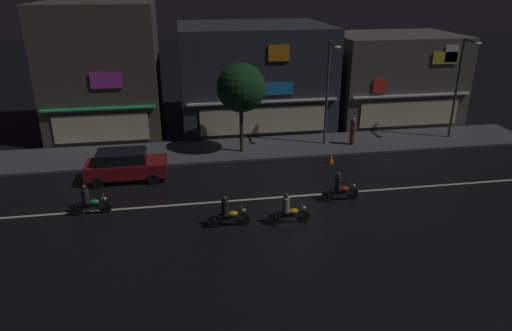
# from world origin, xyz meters

# --- Properties ---
(ground_plane) EXTENTS (140.00, 140.00, 0.00)m
(ground_plane) POSITION_xyz_m (0.00, 0.00, 0.00)
(ground_plane) COLOR black
(lane_divider_stripe) EXTENTS (33.52, 0.16, 0.01)m
(lane_divider_stripe) POSITION_xyz_m (0.00, 0.00, 0.01)
(lane_divider_stripe) COLOR beige
(lane_divider_stripe) RESTS_ON ground
(sidewalk_far) EXTENTS (35.28, 4.06, 0.14)m
(sidewalk_far) POSITION_xyz_m (0.00, 7.10, 0.07)
(sidewalk_far) COLOR #424447
(sidewalk_far) RESTS_ON ground
(storefront_left_block) EXTENTS (10.70, 8.95, 7.17)m
(storefront_left_block) POSITION_xyz_m (0.00, 13.53, 3.58)
(storefront_left_block) COLOR #2D333D
(storefront_left_block) RESTS_ON ground
(storefront_center_block) EXTENTS (9.14, 6.86, 6.41)m
(storefront_center_block) POSITION_xyz_m (10.59, 12.48, 3.20)
(storefront_center_block) COLOR #56514C
(storefront_center_block) RESTS_ON ground
(storefront_right_block) EXTENTS (7.42, 7.54, 8.81)m
(storefront_right_block) POSITION_xyz_m (-10.58, 12.83, 4.40)
(storefront_right_block) COLOR #4C443A
(storefront_right_block) RESTS_ON ground
(streetlamp_west) EXTENTS (0.44, 1.64, 6.55)m
(streetlamp_west) POSITION_xyz_m (3.71, 6.87, 4.04)
(streetlamp_west) COLOR #47494C
(streetlamp_west) RESTS_ON sidewalk_far
(streetlamp_mid) EXTENTS (0.44, 1.64, 6.60)m
(streetlamp_mid) POSITION_xyz_m (12.54, 6.76, 4.07)
(streetlamp_mid) COLOR #47494C
(streetlamp_mid) RESTS_ON sidewalk_far
(pedestrian_on_sidewalk) EXTENTS (0.36, 0.36, 1.81)m
(pedestrian_on_sidewalk) POSITION_xyz_m (5.44, 6.62, 0.98)
(pedestrian_on_sidewalk) COLOR brown
(pedestrian_on_sidewalk) RESTS_ON sidewalk_far
(street_tree) EXTENTS (2.94, 2.94, 5.50)m
(street_tree) POSITION_xyz_m (-1.84, 6.55, 4.15)
(street_tree) COLOR #473323
(street_tree) RESTS_ON sidewalk_far
(parked_car_near_kerb) EXTENTS (4.30, 1.98, 1.67)m
(parked_car_near_kerb) POSITION_xyz_m (-8.61, 3.54, 0.87)
(parked_car_near_kerb) COLOR maroon
(parked_car_near_kerb) RESTS_ON ground
(motorcycle_lead) EXTENTS (1.90, 0.60, 1.52)m
(motorcycle_lead) POSITION_xyz_m (-1.03, -2.67, 0.63)
(motorcycle_lead) COLOR black
(motorcycle_lead) RESTS_ON ground
(motorcycle_following) EXTENTS (1.90, 0.60, 1.52)m
(motorcycle_following) POSITION_xyz_m (-9.94, -0.27, 0.63)
(motorcycle_following) COLOR black
(motorcycle_following) RESTS_ON ground
(motorcycle_opposite_lane) EXTENTS (1.90, 0.60, 1.52)m
(motorcycle_opposite_lane) POSITION_xyz_m (2.01, -0.81, 0.63)
(motorcycle_opposite_lane) COLOR black
(motorcycle_opposite_lane) RESTS_ON ground
(motorcycle_trailing_far) EXTENTS (1.90, 0.60, 1.52)m
(motorcycle_trailing_far) POSITION_xyz_m (-3.72, -2.46, 0.63)
(motorcycle_trailing_far) COLOR black
(motorcycle_trailing_far) RESTS_ON ground
(traffic_cone) EXTENTS (0.36, 0.36, 0.55)m
(traffic_cone) POSITION_xyz_m (3.18, 4.09, 0.28)
(traffic_cone) COLOR orange
(traffic_cone) RESTS_ON ground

